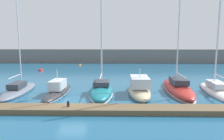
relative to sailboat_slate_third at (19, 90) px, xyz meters
The scene contains 12 objects.
ground_plane 7.48m from the sailboat_slate_third, 29.76° to the right, with size 120.00×120.00×0.00m, color #1E567A.
dock_pier 8.74m from the sailboat_slate_third, 42.02° to the right, with size 36.15×1.74×0.42m, color brown.
breakwater_seawall 29.54m from the sailboat_slate_third, 77.29° to the left, with size 108.00×3.11×3.17m, color slate.
sailboat_slate_third is the anchor object (origin of this frame).
motorboat_charcoal_fourth 4.43m from the sailboat_slate_third, ahead, with size 2.18×7.08×2.91m.
sailboat_teal_fifth 8.92m from the sailboat_slate_third, ahead, with size 2.52×7.67×13.38m.
motorboat_sand_sixth 12.89m from the sailboat_slate_third, ahead, with size 2.24×7.29×3.08m.
sailboat_red_seventh 17.23m from the sailboat_slate_third, ahead, with size 2.73×9.55×16.92m.
sailboat_white_eighth 21.09m from the sailboat_slate_third, ahead, with size 2.63×8.72×17.80m.
mooring_buoy_red 15.34m from the sailboat_slate_third, 101.08° to the left, with size 0.82×0.82×0.82m, color red.
mooring_buoy_orange 22.89m from the sailboat_slate_third, 83.26° to the left, with size 0.63×0.63×0.63m, color orange.
dock_bollard 8.88m from the sailboat_slate_third, 41.25° to the right, with size 0.20×0.20×0.44m, color black.
Camera 1 is at (3.95, -18.23, 5.80)m, focal length 34.06 mm.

